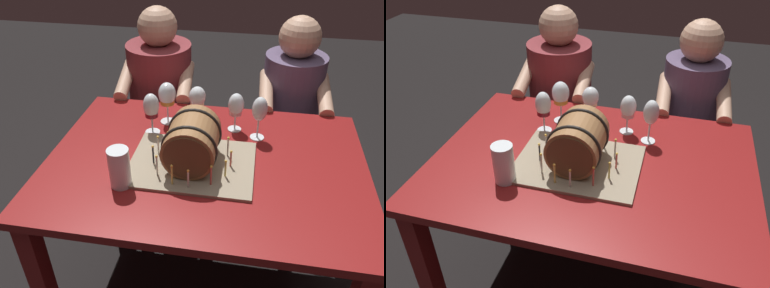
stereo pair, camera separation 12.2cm
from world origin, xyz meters
TOP-DOWN VIEW (x-y plane):
  - ground_plane at (0.00, 0.00)m, footprint 8.00×8.00m
  - dining_table at (0.00, 0.00)m, footprint 1.28×0.93m
  - barrel_cake at (-0.05, -0.04)m, footprint 0.49×0.37m
  - wine_glass_empty at (0.20, 0.21)m, footprint 0.07×0.07m
  - wine_glass_white at (-0.08, 0.29)m, footprint 0.08×0.08m
  - wine_glass_red at (-0.26, 0.17)m, footprint 0.07×0.07m
  - wine_glass_amber at (-0.22, 0.28)m, footprint 0.08×0.08m
  - wine_glass_rose at (0.10, 0.26)m, footprint 0.07×0.07m
  - beer_pint at (-0.28, -0.20)m, footprint 0.08×0.08m
  - person_seated_left at (-0.37, 0.73)m, footprint 0.42×0.50m
  - person_seated_right at (0.37, 0.73)m, footprint 0.37×0.46m

SIDE VIEW (x-z plane):
  - ground_plane at x=0.00m, z-range 0.00..0.00m
  - person_seated_right at x=0.37m, z-range -0.05..1.10m
  - person_seated_left at x=-0.37m, z-range -0.03..1.13m
  - dining_table at x=0.00m, z-range 0.26..1.02m
  - beer_pint at x=-0.28m, z-range 0.75..0.91m
  - barrel_cake at x=-0.05m, z-range 0.74..0.96m
  - wine_glass_rose at x=0.10m, z-range 0.79..0.96m
  - wine_glass_red at x=-0.26m, z-range 0.79..0.98m
  - wine_glass_white at x=-0.08m, z-range 0.79..0.98m
  - wine_glass_amber at x=-0.22m, z-range 0.79..0.99m
  - wine_glass_empty at x=0.20m, z-range 0.79..0.99m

